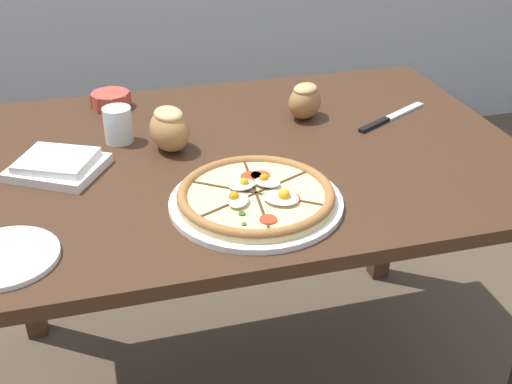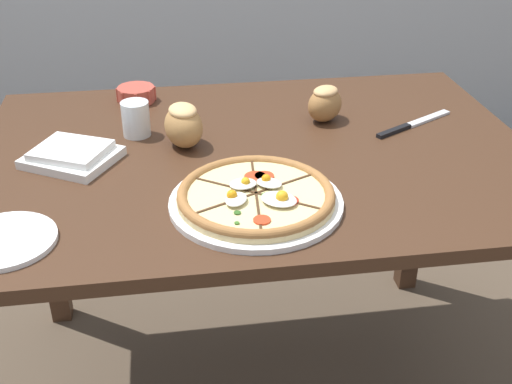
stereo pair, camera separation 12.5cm
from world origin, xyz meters
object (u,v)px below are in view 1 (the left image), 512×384
(napkin_folded, at_px, (57,165))
(bread_piece_near, at_px, (305,100))
(pizza, at_px, (256,197))
(dining_table, at_px, (245,190))
(bread_piece_mid, at_px, (169,128))
(knife_main, at_px, (391,117))
(side_saucer, at_px, (5,258))
(water_glass, at_px, (118,127))
(ramekin_bowl, at_px, (111,99))

(napkin_folded, distance_m, bread_piece_near, 0.63)
(pizza, bearing_deg, bread_piece_near, 59.11)
(dining_table, distance_m, bread_piece_near, 0.29)
(dining_table, bearing_deg, bread_piece_mid, 162.66)
(dining_table, height_order, pizza, pizza)
(knife_main, xyz_separation_m, side_saucer, (-0.91, -0.39, 0.00))
(knife_main, bearing_deg, bread_piece_near, 134.20)
(water_glass, bearing_deg, pizza, -57.35)
(napkin_folded, relative_size, bread_piece_mid, 1.79)
(pizza, distance_m, knife_main, 0.55)
(bread_piece_near, relative_size, side_saucer, 0.67)
(bread_piece_mid, bearing_deg, side_saucer, -133.70)
(knife_main, bearing_deg, dining_table, 162.36)
(dining_table, height_order, ramekin_bowl, ramekin_bowl)
(dining_table, relative_size, side_saucer, 6.81)
(water_glass, bearing_deg, knife_main, -3.73)
(dining_table, height_order, side_saucer, side_saucer)
(ramekin_bowl, distance_m, side_saucer, 0.69)
(pizza, bearing_deg, side_saucer, -172.16)
(bread_piece_mid, height_order, knife_main, bread_piece_mid)
(knife_main, bearing_deg, pizza, -173.03)
(bread_piece_mid, xyz_separation_m, water_glass, (-0.11, 0.08, -0.02))
(napkin_folded, bearing_deg, side_saucer, -106.08)
(ramekin_bowl, xyz_separation_m, water_glass, (0.00, -0.22, 0.02))
(napkin_folded, bearing_deg, bread_piece_mid, 10.36)
(pizza, xyz_separation_m, water_glass, (-0.24, 0.37, 0.02))
(napkin_folded, bearing_deg, pizza, -33.17)
(bread_piece_near, distance_m, water_glass, 0.47)
(napkin_folded, height_order, knife_main, napkin_folded)
(pizza, bearing_deg, knife_main, 36.12)
(bread_piece_mid, distance_m, knife_main, 0.57)
(water_glass, bearing_deg, napkin_folded, -139.14)
(napkin_folded, height_order, water_glass, water_glass)
(bread_piece_near, bearing_deg, ramekin_bowl, 156.83)
(ramekin_bowl, bearing_deg, knife_main, -21.21)
(side_saucer, bearing_deg, dining_table, 31.21)
(side_saucer, bearing_deg, knife_main, 23.09)
(pizza, relative_size, knife_main, 1.47)
(napkin_folded, relative_size, water_glass, 2.81)
(side_saucer, bearing_deg, bread_piece_mid, 46.30)
(bread_piece_mid, bearing_deg, dining_table, -17.34)
(dining_table, bearing_deg, side_saucer, -148.79)
(bread_piece_near, bearing_deg, napkin_folded, -166.95)
(pizza, height_order, napkin_folded, pizza)
(dining_table, relative_size, ramekin_bowl, 12.00)
(bread_piece_mid, xyz_separation_m, knife_main, (0.57, 0.03, -0.05))
(pizza, xyz_separation_m, side_saucer, (-0.47, -0.06, -0.01))
(bread_piece_near, height_order, side_saucer, bread_piece_near)
(bread_piece_near, distance_m, bread_piece_mid, 0.37)
(knife_main, distance_m, water_glass, 0.68)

